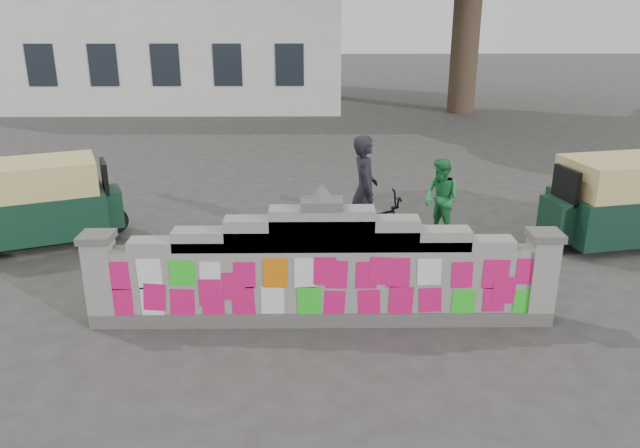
# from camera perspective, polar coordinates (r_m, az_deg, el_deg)

# --- Properties ---
(ground) EXTENTS (100.00, 100.00, 0.00)m
(ground) POSITION_cam_1_polar(r_m,az_deg,el_deg) (8.90, 0.16, -8.86)
(ground) COLOR #383533
(ground) RESTS_ON ground
(parapet_wall) EXTENTS (6.48, 0.44, 2.01)m
(parapet_wall) POSITION_cam_1_polar(r_m,az_deg,el_deg) (8.57, 0.16, -4.46)
(parapet_wall) COLOR #4C4C49
(parapet_wall) RESTS_ON ground
(building) EXTENTS (16.00, 10.00, 8.90)m
(building) POSITION_cam_1_polar(r_m,az_deg,el_deg) (30.60, -14.44, 18.51)
(building) COLOR silver
(building) RESTS_ON ground
(cyclist_bike) EXTENTS (2.19, 0.92, 1.12)m
(cyclist_bike) POSITION_cam_1_polar(r_m,az_deg,el_deg) (10.98, 4.01, -0.06)
(cyclist_bike) COLOR black
(cyclist_bike) RESTS_ON ground
(cyclist_rider) EXTENTS (0.51, 0.73, 1.90)m
(cyclist_rider) POSITION_cam_1_polar(r_m,az_deg,el_deg) (10.86, 4.06, 1.88)
(cyclist_rider) COLOR black
(cyclist_rider) RESTS_ON ground
(pedestrian) EXTENTS (0.88, 0.93, 1.52)m
(pedestrian) POSITION_cam_1_polar(r_m,az_deg,el_deg) (11.98, 11.02, 2.29)
(pedestrian) COLOR #258843
(pedestrian) RESTS_ON ground
(rickshaw_left) EXTENTS (2.88, 2.12, 1.55)m
(rickshaw_left) POSITION_cam_1_polar(r_m,az_deg,el_deg) (12.58, -24.25, 1.94)
(rickshaw_left) COLOR #113323
(rickshaw_left) RESTS_ON ground
(rickshaw_right) EXTENTS (3.01, 1.84, 1.62)m
(rickshaw_right) POSITION_cam_1_polar(r_m,az_deg,el_deg) (12.67, 25.99, 1.96)
(rickshaw_right) COLOR black
(rickshaw_right) RESTS_ON ground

